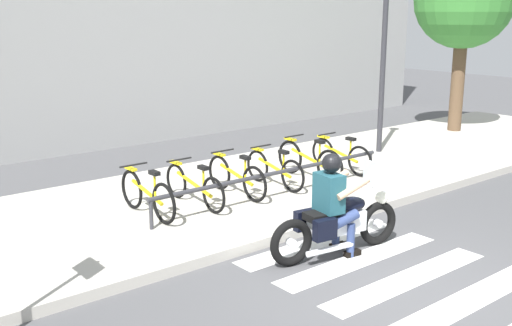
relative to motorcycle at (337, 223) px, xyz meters
name	(u,v)px	position (x,y,z in m)	size (l,w,h in m)	color
ground_plane	(395,285)	(-0.14, -1.13, -0.46)	(48.00, 48.00, 0.00)	#4C4C4F
sidewalk	(205,201)	(-0.14, 2.98, -0.39)	(24.00, 4.40, 0.15)	#B7B2A8
crosswalk_stripe_1	(465,302)	(0.11, -1.93, -0.46)	(2.80, 0.40, 0.01)	white
crosswalk_stripe_2	(408,279)	(0.11, -1.13, -0.46)	(2.80, 0.40, 0.01)	white
crosswalk_stripe_3	(360,259)	(0.11, -0.33, -0.46)	(2.80, 0.40, 0.01)	white
crosswalk_stripe_4	(318,243)	(0.11, 0.47, -0.46)	(2.80, 0.40, 0.01)	white
motorcycle	(337,223)	(0.00, 0.00, 0.00)	(2.12, 0.75, 1.23)	black
rider	(334,198)	(-0.08, 0.01, 0.37)	(0.68, 0.60, 1.44)	#1E4C59
bicycle_0	(147,194)	(-1.42, 2.68, 0.04)	(0.48, 1.62, 0.77)	black
bicycle_1	(194,186)	(-0.55, 2.68, 0.02)	(0.48, 1.67, 0.72)	black
bicycle_2	(236,176)	(0.32, 2.68, 0.03)	(0.48, 1.60, 0.75)	black
bicycle_3	(274,169)	(1.18, 2.68, 0.02)	(0.48, 1.55, 0.72)	black
bicycle_4	(309,160)	(2.05, 2.68, 0.05)	(0.48, 1.72, 0.79)	black
bicycle_5	(341,155)	(2.91, 2.68, 0.03)	(0.48, 1.58, 0.73)	black
bike_rack	(276,174)	(0.75, 2.13, 0.11)	(4.93, 0.07, 0.49)	#333338
street_lamp	(384,50)	(4.93, 3.38, 1.97)	(0.28, 0.28, 3.97)	#2D2D33
tree_near_rack	(464,0)	(8.50, 3.78, 3.06)	(2.54, 2.54, 4.84)	brown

